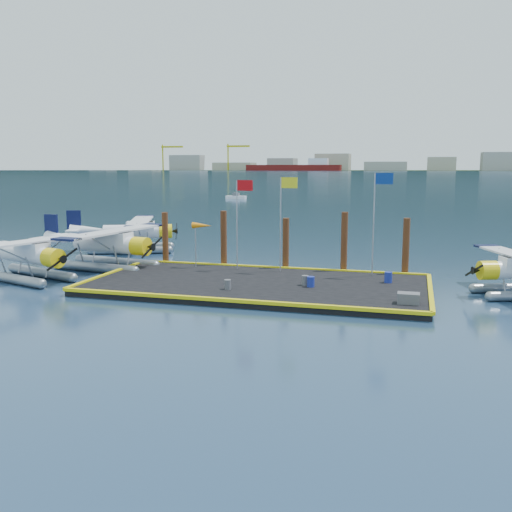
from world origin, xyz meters
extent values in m
plane|color=#19334C|center=(0.00, 0.00, 0.00)|extent=(4000.00, 4000.00, 0.00)
cube|color=black|center=(0.00, 0.00, 0.20)|extent=(20.00, 10.00, 0.40)
cube|color=black|center=(0.00, 1100.00, -0.05)|extent=(3000.00, 500.00, 0.30)
cube|color=#510C0B|center=(-180.00, 860.00, 4.00)|extent=(150.00, 22.00, 10.00)
cube|color=white|center=(-140.00, 860.00, 13.00)|extent=(30.00, 16.00, 12.00)
cylinder|color=#D9CA0C|center=(-420.00, 895.00, 22.00)|extent=(2.40, 2.40, 44.00)
cylinder|color=#D9CA0C|center=(-300.00, 895.00, 22.00)|extent=(2.40, 2.40, 44.00)
cube|color=black|center=(0.00, 1400.00, 120.00)|extent=(2200.00, 500.00, 240.00)
cone|color=black|center=(-350.00, 1500.00, 0.00)|extent=(1400.00, 1400.00, 520.00)
cone|color=black|center=(-50.00, 1550.00, 0.00)|extent=(1300.00, 1300.00, 430.00)
cylinder|color=gray|center=(-14.83, -0.50, 0.31)|extent=(6.30, 2.59, 0.62)
cylinder|color=gray|center=(-15.54, -2.66, 0.31)|extent=(6.30, 2.59, 0.62)
cylinder|color=white|center=(-14.98, -1.65, 1.71)|extent=(4.93, 2.58, 1.14)
cube|color=white|center=(-14.39, -1.84, 2.07)|extent=(2.52, 1.79, 0.93)
cube|color=black|center=(-14.10, -1.94, 2.28)|extent=(1.72, 1.49, 0.57)
cylinder|color=yellow|center=(-12.43, -2.48, 1.71)|extent=(1.36, 1.46, 1.20)
cube|color=black|center=(-11.59, -2.76, 1.71)|extent=(0.78, 2.21, 1.16)
cube|color=white|center=(-14.39, -1.84, 2.59)|extent=(4.38, 9.34, 0.12)
cube|color=#0A0F35|center=(-13.01, 2.39, 2.59)|extent=(1.77, 1.37, 0.13)
cylinder|color=gray|center=(-12.10, 4.55, 0.33)|extent=(6.90, 1.67, 0.67)
cylinder|color=gray|center=(-12.46, 2.14, 0.33)|extent=(6.90, 1.67, 0.67)
cylinder|color=white|center=(-12.06, 3.31, 1.83)|extent=(5.28, 1.97, 1.22)
cube|color=white|center=(-11.41, 3.22, 2.22)|extent=(2.59, 1.57, 1.00)
cube|color=black|center=(-11.08, 3.17, 2.44)|extent=(1.71, 1.38, 0.61)
cylinder|color=yellow|center=(-9.21, 2.89, 1.83)|extent=(1.29, 1.44, 1.29)
cube|color=black|center=(-8.28, 2.75, 1.83)|extent=(0.43, 2.45, 1.25)
cube|color=white|center=(-11.41, 3.22, 2.77)|extent=(3.12, 10.12, 0.13)
cube|color=#0A0F35|center=(-10.70, 7.93, 2.77)|extent=(1.79, 1.23, 0.14)
cube|color=#0A0F35|center=(-12.11, -1.50, 2.77)|extent=(1.79, 1.23, 0.14)
cube|color=#0A0F35|center=(-17.11, 4.07, 2.83)|extent=(1.23, 0.31, 1.89)
cube|color=white|center=(-17.00, 4.05, 2.11)|extent=(1.54, 3.88, 0.11)
cylinder|color=gray|center=(-14.88, 12.40, 0.32)|extent=(6.38, 3.02, 0.64)
cylinder|color=gray|center=(-14.02, 10.22, 0.32)|extent=(6.38, 3.02, 0.64)
cylinder|color=white|center=(-14.25, 11.39, 1.76)|extent=(5.04, 2.91, 1.17)
cube|color=white|center=(-13.66, 11.62, 2.13)|extent=(2.61, 1.95, 0.96)
cube|color=black|center=(-13.36, 11.74, 2.34)|extent=(1.80, 1.59, 0.59)
cylinder|color=yellow|center=(-11.68, 12.41, 1.76)|extent=(1.45, 1.54, 1.24)
cube|color=black|center=(-10.83, 12.74, 1.76)|extent=(0.93, 2.23, 1.20)
cube|color=white|center=(-13.66, 11.62, 2.66)|extent=(5.01, 9.51, 0.13)
cube|color=#0A0F35|center=(-15.34, 15.88, 2.66)|extent=(1.84, 1.48, 0.14)
cube|color=#0A0F35|center=(-11.97, 7.36, 2.66)|extent=(1.84, 1.48, 0.14)
cube|color=#0A0F35|center=(-18.81, 9.59, 2.72)|extent=(1.14, 0.55, 1.81)
cube|color=white|center=(-18.71, 9.63, 2.02)|extent=(2.22, 3.72, 0.11)
cylinder|color=yellow|center=(13.04, 1.26, 1.53)|extent=(1.24, 1.33, 1.08)
cube|color=black|center=(12.30, 1.00, 1.53)|extent=(0.75, 1.97, 1.04)
cube|color=#0A0F35|center=(13.44, 5.65, 2.32)|extent=(1.59, 1.26, 0.12)
cylinder|color=#535358|center=(2.94, -0.18, 0.69)|extent=(0.41, 0.41, 0.58)
cylinder|color=navy|center=(3.34, -0.55, 0.70)|extent=(0.43, 0.43, 0.60)
cylinder|color=#535358|center=(-1.09, -2.47, 0.68)|extent=(0.39, 0.39, 0.55)
cylinder|color=navy|center=(7.60, 1.90, 0.72)|extent=(0.46, 0.46, 0.65)
cube|color=#535358|center=(8.84, -3.22, 0.68)|extent=(1.10, 0.74, 0.55)
cylinder|color=#97979F|center=(-2.50, 3.80, 3.40)|extent=(0.08, 0.08, 6.00)
cube|color=red|center=(-1.95, 3.80, 6.05)|extent=(1.10, 0.03, 0.70)
cylinder|color=#97979F|center=(0.50, 3.80, 3.50)|extent=(0.08, 0.08, 6.20)
cube|color=yellow|center=(1.05, 3.80, 6.25)|extent=(1.10, 0.03, 0.70)
cylinder|color=#97979F|center=(6.50, 3.80, 3.65)|extent=(0.08, 0.08, 6.50)
cube|color=navy|center=(7.05, 3.80, 6.55)|extent=(1.10, 0.03, 0.70)
cylinder|color=#97979F|center=(-5.50, 3.80, 1.90)|extent=(0.07, 0.07, 3.00)
cone|color=orange|center=(-5.00, 3.80, 3.30)|extent=(1.40, 0.44, 0.44)
cylinder|color=#442913|center=(-8.50, 5.40, 2.00)|extent=(0.44, 0.44, 4.00)
cylinder|color=#442913|center=(-4.00, 5.40, 2.10)|extent=(0.44, 0.44, 4.20)
cylinder|color=#442913|center=(0.50, 5.40, 1.90)|extent=(0.44, 0.44, 3.80)
cylinder|color=#442913|center=(4.50, 5.40, 2.15)|extent=(0.44, 0.44, 4.30)
cylinder|color=#442913|center=(8.50, 5.40, 2.00)|extent=(0.44, 0.44, 4.00)
camera|label=1|loc=(9.00, -32.51, 7.33)|focal=40.00mm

